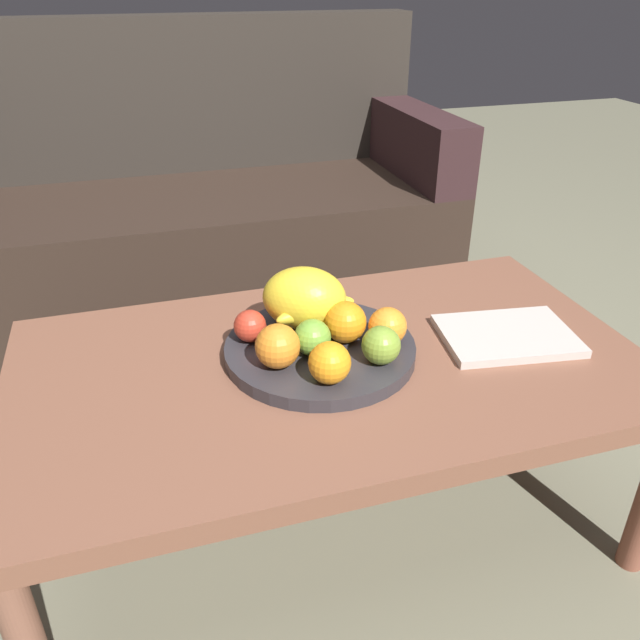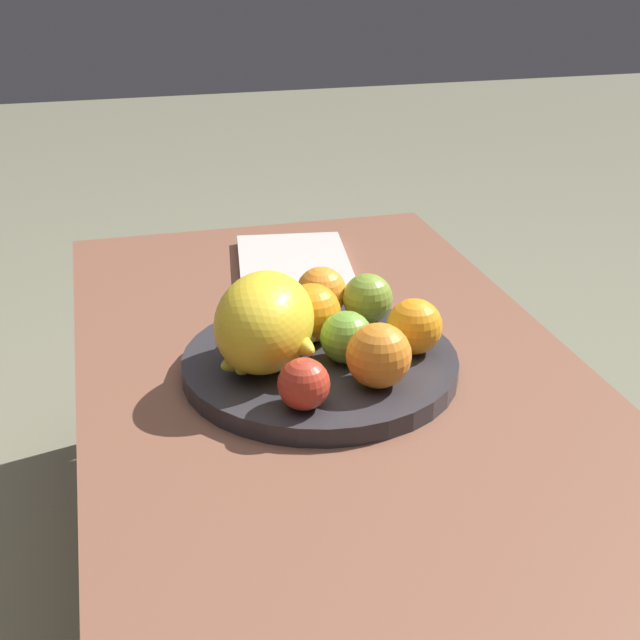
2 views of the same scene
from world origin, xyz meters
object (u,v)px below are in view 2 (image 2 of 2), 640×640
(apple_front, at_px, (347,337))
(magazine, at_px, (294,263))
(apple_left, at_px, (304,384))
(fruit_bowl, at_px, (320,364))
(orange_right, at_px, (312,313))
(orange_front, at_px, (379,356))
(melon_large_front, at_px, (264,322))
(apple_right, at_px, (368,298))
(coffee_table, at_px, (332,394))
(banana_bunch, at_px, (268,338))
(orange_back, at_px, (414,326))
(orange_left, at_px, (321,292))

(apple_front, distance_m, magazine, 0.39)
(apple_left, relative_size, magazine, 0.24)
(fruit_bowl, distance_m, orange_right, 0.07)
(orange_front, bearing_deg, melon_large_front, 55.80)
(fruit_bowl, bearing_deg, apple_right, -46.90)
(apple_right, distance_m, magazine, 0.29)
(orange_front, bearing_deg, coffee_table, 15.17)
(apple_left, distance_m, banana_bunch, 0.13)
(apple_front, height_order, magazine, apple_front)
(fruit_bowl, bearing_deg, apple_front, -128.64)
(orange_right, distance_m, banana_bunch, 0.08)
(fruit_bowl, xyz_separation_m, banana_bunch, (0.01, 0.07, 0.04))
(fruit_bowl, height_order, banana_bunch, banana_bunch)
(orange_back, xyz_separation_m, banana_bunch, (0.02, 0.18, -0.01))
(orange_front, height_order, banana_bunch, orange_front)
(coffee_table, distance_m, orange_right, 0.11)
(coffee_table, xyz_separation_m, apple_right, (0.07, -0.07, 0.10))
(orange_back, bearing_deg, melon_large_front, 86.75)
(orange_right, relative_size, banana_bunch, 0.46)
(apple_front, xyz_separation_m, apple_right, (0.11, -0.06, 0.00))
(melon_large_front, relative_size, banana_bunch, 0.94)
(orange_back, height_order, magazine, orange_back)
(fruit_bowl, xyz_separation_m, magazine, (0.36, -0.05, -0.00))
(coffee_table, relative_size, orange_back, 16.02)
(coffee_table, distance_m, orange_left, 0.15)
(melon_large_front, height_order, orange_left, melon_large_front)
(melon_large_front, bearing_deg, apple_left, -168.57)
(melon_large_front, xyz_separation_m, magazine, (0.37, -0.12, -0.08))
(apple_front, bearing_deg, magazine, -3.20)
(melon_large_front, relative_size, orange_front, 2.03)
(apple_right, bearing_deg, orange_right, 111.77)
(banana_bunch, height_order, magazine, banana_bunch)
(orange_front, xyz_separation_m, orange_back, (0.07, -0.07, -0.00))
(banana_bunch, bearing_deg, orange_front, -130.03)
(coffee_table, distance_m, orange_front, 0.15)
(orange_front, relative_size, orange_back, 1.09)
(fruit_bowl, xyz_separation_m, orange_left, (0.12, -0.03, 0.05))
(fruit_bowl, height_order, orange_left, orange_left)
(orange_right, relative_size, apple_right, 1.13)
(orange_back, relative_size, banana_bunch, 0.42)
(fruit_bowl, bearing_deg, magazine, -7.81)
(magazine, bearing_deg, coffee_table, -176.79)
(apple_left, bearing_deg, apple_right, -34.49)
(orange_front, distance_m, apple_right, 0.18)
(orange_front, height_order, orange_back, orange_front)
(apple_front, relative_size, banana_bunch, 0.39)
(orange_right, relative_size, magazine, 0.31)
(melon_large_front, bearing_deg, orange_left, -39.58)
(melon_large_front, distance_m, orange_front, 0.15)
(melon_large_front, relative_size, apple_left, 2.64)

